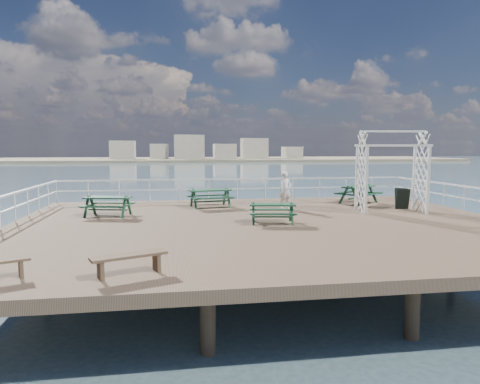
% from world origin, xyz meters
% --- Properties ---
extents(ground, '(18.00, 14.00, 0.30)m').
position_xyz_m(ground, '(0.00, 0.00, -0.15)').
color(ground, brown).
rests_on(ground, ground).
extents(sea_backdrop, '(300.00, 300.00, 9.20)m').
position_xyz_m(sea_backdrop, '(12.54, 134.07, -0.51)').
color(sea_backdrop, '#456375').
rests_on(sea_backdrop, ground).
extents(railing, '(17.77, 13.76, 1.10)m').
position_xyz_m(railing, '(-0.07, 2.57, 0.87)').
color(railing, silver).
rests_on(railing, ground).
extents(picnic_table_a, '(2.05, 1.79, 0.86)m').
position_xyz_m(picnic_table_a, '(-5.78, 2.37, 0.55)').
color(picnic_table_a, '#153C21').
rests_on(picnic_table_a, ground).
extents(picnic_table_b, '(2.09, 1.80, 0.90)m').
position_xyz_m(picnic_table_b, '(-1.61, 4.27, 0.58)').
color(picnic_table_b, '#153C21').
rests_on(picnic_table_b, ground).
extents(picnic_table_c, '(2.48, 2.40, 0.94)m').
position_xyz_m(picnic_table_c, '(5.59, 4.56, 0.60)').
color(picnic_table_c, '#153C21').
rests_on(picnic_table_c, ground).
extents(picnic_table_d, '(1.81, 1.56, 0.79)m').
position_xyz_m(picnic_table_d, '(0.22, -0.18, 0.50)').
color(picnic_table_d, '#153C21').
rests_on(picnic_table_d, ground).
extents(flat_bench_far, '(1.61, 0.94, 0.46)m').
position_xyz_m(flat_bench_far, '(-4.16, -5.80, 0.34)').
color(flat_bench_far, brown).
rests_on(flat_bench_far, ground).
extents(trellis_arbor, '(2.89, 1.82, 3.37)m').
position_xyz_m(trellis_arbor, '(5.72, 1.72, 1.50)').
color(trellis_arbor, silver).
rests_on(trellis_arbor, ground).
extents(sandwich_board, '(0.64, 0.53, 0.91)m').
position_xyz_m(sandwich_board, '(6.59, 2.34, 0.45)').
color(sandwich_board, black).
rests_on(sandwich_board, ground).
extents(person, '(0.69, 0.55, 1.64)m').
position_xyz_m(person, '(1.60, 3.21, 0.82)').
color(person, white).
rests_on(person, ground).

